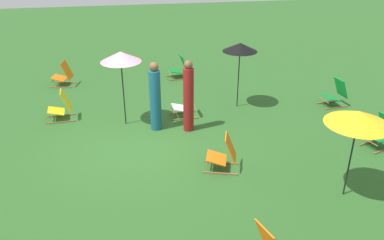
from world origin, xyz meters
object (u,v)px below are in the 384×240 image
Objects in this scene: deckchair_3 at (224,154)px; deckchair_8 at (186,104)px; person_1 at (155,98)px; umbrella_2 at (121,57)px; deckchair_1 at (382,133)px; person_0 at (188,98)px; deckchair_0 at (61,107)px; deckchair_4 at (336,94)px; umbrella_0 at (240,47)px; umbrella_1 at (359,118)px; deckchair_2 at (180,68)px; deckchair_6 at (63,75)px.

deckchair_3 is 1.04× the size of deckchair_8.
deckchair_3 is 2.60m from person_1.
umbrella_2 is 1.35m from person_1.
deckchair_1 and deckchair_3 have the same top height.
deckchair_0 is at bearing 124.68° from person_0.
umbrella_0 reaches higher than deckchair_4.
umbrella_0 reaches higher than deckchair_3.
umbrella_0 is 3.36m from umbrella_2.
deckchair_0 is 2.76m from person_1.
deckchair_8 is (-2.85, -0.37, 0.00)m from deckchair_3.
umbrella_2 is at bearing -133.58° from umbrella_1.
umbrella_0 reaches higher than umbrella_1.
deckchair_2 and deckchair_4 have the same top height.
deckchair_4 and deckchair_6 have the same top height.
deckchair_0 is 7.92m from deckchair_4.
deckchair_2 is 0.46× the size of person_1.
deckchair_4 is 4.78m from umbrella_1.
deckchair_1 and deckchair_2 have the same top height.
deckchair_8 is at bearing 96.31° from umbrella_2.
person_1 reaches higher than deckchair_6.
deckchair_1 is 0.46× the size of person_0.
deckchair_8 is at bearing 62.34° from deckchair_6.
deckchair_0 is 2.36m from umbrella_2.
deckchair_4 is 1.00× the size of deckchair_8.
deckchair_3 is (0.31, -4.01, 0.00)m from deckchair_1.
deckchair_6 is 1.02× the size of deckchair_8.
umbrella_0 is 2.87m from person_1.
umbrella_2 is at bearing -127.27° from deckchair_1.
umbrella_2 is at bearing -127.83° from person_1.
deckchair_6 is 9.63m from umbrella_1.
deckchair_4 is 4.67m from person_0.
umbrella_1 is (1.63, -1.86, 1.32)m from deckchair_1.
deckchair_1 and deckchair_8 have the same top height.
deckchair_4 is 0.43× the size of umbrella_0.
umbrella_1 reaches higher than deckchair_1.
deckchair_6 is 0.47× the size of umbrella_1.
deckchair_0 is at bearing 18.07° from deckchair_6.
deckchair_0 is 0.44× the size of person_0.
deckchair_6 is at bearing -117.98° from deckchair_4.
person_0 is (-3.33, -2.57, -0.77)m from umbrella_1.
deckchair_6 is at bearing -128.63° from deckchair_3.
umbrella_0 is at bearing 18.60° from deckchair_2.
deckchair_1 is 1.02× the size of deckchair_6.
deckchair_3 is 2.84m from umbrella_1.
deckchair_1 is at bearing 131.21° from umbrella_1.
deckchair_1 is 0.47× the size of person_1.
deckchair_8 is (3.12, 3.63, 0.00)m from deckchair_6.
umbrella_1 reaches higher than deckchair_4.
deckchair_3 is 0.45× the size of umbrella_0.
person_0 is 0.86m from person_1.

